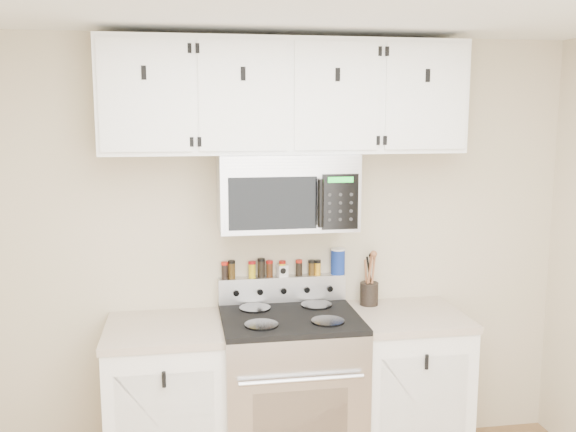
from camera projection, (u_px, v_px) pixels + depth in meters
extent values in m
cube|color=#BAB18B|center=(281.00, 250.00, 3.83)|extent=(3.50, 0.01, 2.50)
cube|color=#B7B7BA|center=(290.00, 398.00, 3.64)|extent=(0.76, 0.65, 0.92)
cube|color=black|center=(300.00, 426.00, 3.34)|extent=(0.50, 0.02, 0.40)
cube|color=black|center=(290.00, 318.00, 3.56)|extent=(0.76, 0.65, 0.03)
cube|color=#B7B7BA|center=(282.00, 288.00, 3.83)|extent=(0.76, 0.08, 0.15)
cylinder|color=black|center=(261.00, 325.00, 3.39)|extent=(0.18, 0.18, 0.01)
cylinder|color=black|center=(328.00, 321.00, 3.45)|extent=(0.18, 0.18, 0.01)
cylinder|color=black|center=(255.00, 308.00, 3.68)|extent=(0.18, 0.18, 0.01)
cylinder|color=black|center=(316.00, 305.00, 3.74)|extent=(0.18, 0.18, 0.01)
cube|color=white|center=(167.00, 409.00, 3.56)|extent=(0.62, 0.60, 0.88)
cube|color=#A08E7A|center=(164.00, 329.00, 3.48)|extent=(0.64, 0.62, 0.04)
cube|color=white|center=(405.00, 391.00, 3.78)|extent=(0.62, 0.60, 0.88)
cube|color=#A08E7A|center=(407.00, 316.00, 3.71)|extent=(0.64, 0.62, 0.04)
cube|color=#9E9EA3|center=(286.00, 191.00, 3.59)|extent=(0.76, 0.38, 0.42)
cube|color=#B7B7BA|center=(292.00, 163.00, 3.37)|extent=(0.73, 0.01, 0.08)
cube|color=black|center=(273.00, 203.00, 3.38)|extent=(0.47, 0.01, 0.28)
cube|color=black|center=(340.00, 202.00, 3.44)|extent=(0.20, 0.01, 0.30)
cylinder|color=black|center=(321.00, 203.00, 3.39)|extent=(0.03, 0.03, 0.26)
cube|color=white|center=(285.00, 97.00, 3.53)|extent=(2.00, 0.33, 0.62)
cube|color=white|center=(145.00, 95.00, 3.24)|extent=(0.46, 0.01, 0.57)
cube|color=black|center=(144.00, 73.00, 3.21)|extent=(0.02, 0.01, 0.07)
cube|color=white|center=(243.00, 96.00, 3.32)|extent=(0.46, 0.01, 0.57)
cube|color=black|center=(243.00, 74.00, 3.29)|extent=(0.03, 0.01, 0.07)
cube|color=white|center=(337.00, 96.00, 3.40)|extent=(0.46, 0.01, 0.57)
cube|color=black|center=(338.00, 75.00, 3.38)|extent=(0.03, 0.01, 0.07)
cube|color=white|center=(427.00, 97.00, 3.48)|extent=(0.46, 0.01, 0.57)
cube|color=black|center=(428.00, 75.00, 3.46)|extent=(0.02, 0.01, 0.07)
cylinder|color=black|center=(369.00, 294.00, 3.85)|extent=(0.11, 0.11, 0.14)
cylinder|color=brown|center=(369.00, 277.00, 3.83)|extent=(0.01, 0.01, 0.26)
cylinder|color=brown|center=(373.00, 275.00, 3.82)|extent=(0.01, 0.01, 0.27)
cylinder|color=brown|center=(366.00, 278.00, 3.84)|extent=(0.01, 0.01, 0.24)
cylinder|color=black|center=(370.00, 277.00, 3.85)|extent=(0.01, 0.01, 0.25)
cylinder|color=brown|center=(369.00, 277.00, 3.81)|extent=(0.01, 0.01, 0.27)
cube|color=white|center=(282.00, 271.00, 3.81)|extent=(0.07, 0.06, 0.07)
cylinder|color=navy|center=(338.00, 262.00, 3.86)|extent=(0.08, 0.08, 0.15)
cylinder|color=white|center=(338.00, 249.00, 3.85)|extent=(0.09, 0.09, 0.01)
cylinder|color=black|center=(225.00, 272.00, 3.75)|extent=(0.04, 0.04, 0.08)
cylinder|color=#B4190D|center=(225.00, 263.00, 3.75)|extent=(0.04, 0.04, 0.02)
cylinder|color=#3C2A0E|center=(232.00, 271.00, 3.76)|extent=(0.04, 0.04, 0.09)
cylinder|color=black|center=(232.00, 262.00, 3.75)|extent=(0.04, 0.04, 0.02)
cylinder|color=gold|center=(252.00, 271.00, 3.78)|extent=(0.04, 0.04, 0.08)
cylinder|color=#A20C11|center=(252.00, 263.00, 3.77)|extent=(0.04, 0.04, 0.02)
cylinder|color=black|center=(261.00, 269.00, 3.79)|extent=(0.04, 0.04, 0.10)
cylinder|color=black|center=(261.00, 260.00, 3.78)|extent=(0.04, 0.04, 0.02)
cylinder|color=#3D200E|center=(270.00, 270.00, 3.80)|extent=(0.04, 0.04, 0.08)
cylinder|color=#960D0B|center=(270.00, 262.00, 3.79)|extent=(0.04, 0.04, 0.02)
cylinder|color=yellow|center=(282.00, 270.00, 3.81)|extent=(0.04, 0.04, 0.08)
cylinder|color=maroon|center=(282.00, 262.00, 3.80)|extent=(0.04, 0.04, 0.02)
cylinder|color=black|center=(299.00, 269.00, 3.83)|extent=(0.04, 0.04, 0.08)
cylinder|color=#B41B0D|center=(299.00, 261.00, 3.82)|extent=(0.04, 0.04, 0.02)
cylinder|color=#432E10|center=(312.00, 269.00, 3.84)|extent=(0.04, 0.04, 0.08)
cylinder|color=black|center=(312.00, 261.00, 3.83)|extent=(0.04, 0.04, 0.02)
cylinder|color=orange|center=(318.00, 269.00, 3.85)|extent=(0.04, 0.04, 0.07)
cylinder|color=black|center=(318.00, 262.00, 3.84)|extent=(0.04, 0.04, 0.02)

